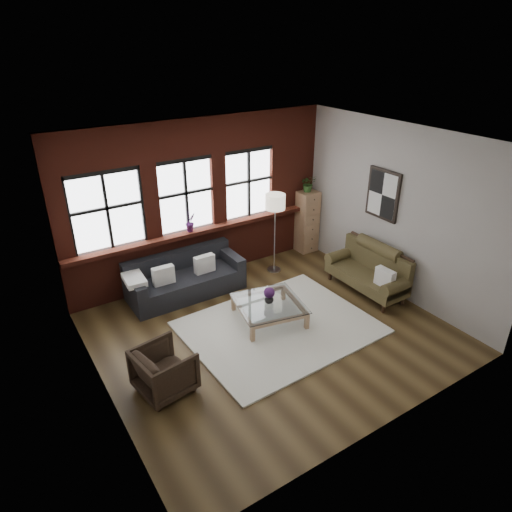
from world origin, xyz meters
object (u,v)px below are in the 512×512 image
vase (269,299)px  vintage_settee (367,271)px  armchair (164,370)px  drawer_chest (306,221)px  floor_lamp (275,230)px  coffee_table (269,312)px  dark_sofa (185,276)px

vase → vintage_settee: bearing=-5.1°
vintage_settee → armchair: bearing=-174.2°
drawer_chest → armchair: bearing=-150.5°
armchair → floor_lamp: bearing=-66.4°
coffee_table → drawer_chest: drawer_chest is taller
coffee_table → vase: (0.00, 0.00, 0.27)m
coffee_table → vase: vase is taller
vase → dark_sofa: bearing=117.2°
drawer_chest → floor_lamp: (-1.19, -0.45, 0.22)m
vintage_settee → armchair: (-4.33, -0.44, -0.11)m
dark_sofa → vintage_settee: vintage_settee is taller
dark_sofa → drawer_chest: bearing=5.8°
vase → armchair: bearing=-163.9°
coffee_table → dark_sofa: bearing=117.2°
armchair → coffee_table: armchair is taller
dark_sofa → coffee_table: (0.83, -1.61, -0.22)m
vase → drawer_chest: 3.04m
armchair → drawer_chest: size_ratio=0.53×
vintage_settee → drawer_chest: 2.15m
armchair → drawer_chest: drawer_chest is taller
vase → floor_lamp: (1.14, 1.48, 0.48)m
vintage_settee → floor_lamp: bearing=120.6°
vintage_settee → vase: bearing=174.9°
vase → drawer_chest: drawer_chest is taller
dark_sofa → floor_lamp: size_ratio=1.19×
vintage_settee → vase: (-2.13, 0.19, -0.01)m
dark_sofa → vintage_settee: size_ratio=1.29×
dark_sofa → vase: 1.82m
coffee_table → floor_lamp: size_ratio=0.60×
coffee_table → drawer_chest: bearing=39.6°
armchair → coffee_table: (2.20, 0.63, -0.17)m
vase → drawer_chest: bearing=39.6°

